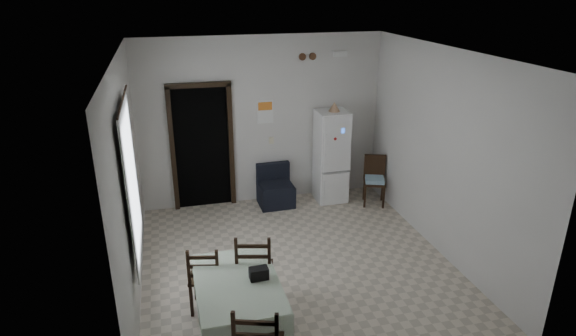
# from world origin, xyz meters

# --- Properties ---
(ground) EXTENTS (4.50, 4.50, 0.00)m
(ground) POSITION_xyz_m (0.00, 0.00, 0.00)
(ground) COLOR beige
(ground) RESTS_ON ground
(ceiling) EXTENTS (4.20, 4.50, 0.02)m
(ceiling) POSITION_xyz_m (0.00, 0.00, 2.90)
(ceiling) COLOR white
(ceiling) RESTS_ON ground
(wall_back) EXTENTS (4.20, 0.02, 2.90)m
(wall_back) POSITION_xyz_m (0.00, 2.25, 1.45)
(wall_back) COLOR silver
(wall_back) RESTS_ON ground
(wall_front) EXTENTS (4.20, 0.02, 2.90)m
(wall_front) POSITION_xyz_m (0.00, -2.25, 1.45)
(wall_front) COLOR silver
(wall_front) RESTS_ON ground
(wall_left) EXTENTS (0.02, 4.50, 2.90)m
(wall_left) POSITION_xyz_m (-2.10, 0.00, 1.45)
(wall_left) COLOR silver
(wall_left) RESTS_ON ground
(wall_right) EXTENTS (0.02, 4.50, 2.90)m
(wall_right) POSITION_xyz_m (2.10, 0.00, 1.45)
(wall_right) COLOR silver
(wall_right) RESTS_ON ground
(doorway) EXTENTS (1.06, 0.52, 2.22)m
(doorway) POSITION_xyz_m (-1.05, 2.45, 1.06)
(doorway) COLOR black
(doorway) RESTS_ON ground
(window_recess) EXTENTS (0.10, 1.20, 1.60)m
(window_recess) POSITION_xyz_m (-2.15, -0.20, 1.55)
(window_recess) COLOR silver
(window_recess) RESTS_ON ground
(curtain) EXTENTS (0.02, 1.45, 1.85)m
(curtain) POSITION_xyz_m (-2.04, -0.20, 1.55)
(curtain) COLOR silver
(curtain) RESTS_ON ground
(curtain_rod) EXTENTS (0.02, 1.60, 0.02)m
(curtain_rod) POSITION_xyz_m (-2.03, -0.20, 2.50)
(curtain_rod) COLOR black
(curtain_rod) RESTS_ON ground
(calendar) EXTENTS (0.28, 0.02, 0.40)m
(calendar) POSITION_xyz_m (0.05, 2.24, 1.62)
(calendar) COLOR white
(calendar) RESTS_ON ground
(calendar_image) EXTENTS (0.24, 0.01, 0.14)m
(calendar_image) POSITION_xyz_m (0.05, 2.23, 1.72)
(calendar_image) COLOR orange
(calendar_image) RESTS_ON ground
(light_switch) EXTENTS (0.08, 0.02, 0.12)m
(light_switch) POSITION_xyz_m (0.15, 2.24, 1.10)
(light_switch) COLOR beige
(light_switch) RESTS_ON ground
(vent_left) EXTENTS (0.12, 0.03, 0.12)m
(vent_left) POSITION_xyz_m (0.70, 2.23, 2.52)
(vent_left) COLOR brown
(vent_left) RESTS_ON ground
(vent_right) EXTENTS (0.12, 0.03, 0.12)m
(vent_right) POSITION_xyz_m (0.88, 2.23, 2.52)
(vent_right) COLOR brown
(vent_right) RESTS_ON ground
(emergency_light) EXTENTS (0.25, 0.07, 0.09)m
(emergency_light) POSITION_xyz_m (1.35, 2.21, 2.55)
(emergency_light) COLOR white
(emergency_light) RESTS_ON ground
(fridge) EXTENTS (0.54, 0.54, 1.63)m
(fridge) POSITION_xyz_m (1.16, 1.93, 0.82)
(fridge) COLOR white
(fridge) RESTS_ON ground
(tan_cone) EXTENTS (0.22, 0.22, 0.16)m
(tan_cone) POSITION_xyz_m (1.18, 1.92, 1.71)
(tan_cone) COLOR #A87F5D
(tan_cone) RESTS_ON fridge
(navy_seat) EXTENTS (0.60, 0.58, 0.71)m
(navy_seat) POSITION_xyz_m (0.15, 1.93, 0.36)
(navy_seat) COLOR black
(navy_seat) RESTS_ON ground
(corner_chair) EXTENTS (0.48, 0.48, 0.87)m
(corner_chair) POSITION_xyz_m (1.83, 1.53, 0.43)
(corner_chair) COLOR black
(corner_chair) RESTS_ON ground
(dining_table) EXTENTS (0.88, 1.34, 0.69)m
(dining_table) POSITION_xyz_m (-1.01, -1.23, 0.35)
(dining_table) COLOR #B4C7AA
(dining_table) RESTS_ON ground
(black_bag) EXTENTS (0.21, 0.13, 0.13)m
(black_bag) POSITION_xyz_m (-0.78, -1.23, 0.76)
(black_bag) COLOR black
(black_bag) RESTS_ON dining_table
(dining_chair_far_left) EXTENTS (0.45, 0.45, 0.88)m
(dining_chair_far_left) POSITION_xyz_m (-1.31, -0.65, 0.44)
(dining_chair_far_left) COLOR black
(dining_chair_far_left) RESTS_ON ground
(dining_chair_far_right) EXTENTS (0.53, 0.53, 1.02)m
(dining_chair_far_right) POSITION_xyz_m (-0.74, -0.73, 0.51)
(dining_chair_far_right) COLOR black
(dining_chair_far_right) RESTS_ON ground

